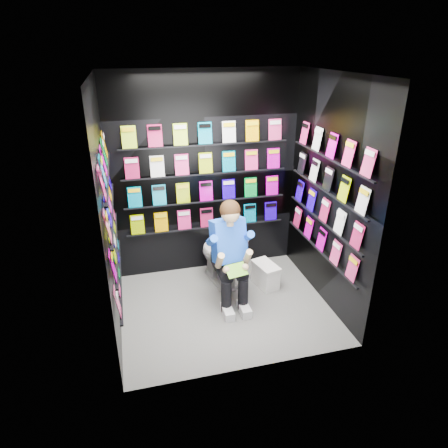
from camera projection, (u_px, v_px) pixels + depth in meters
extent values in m
plane|color=slate|center=(225.00, 307.00, 4.72)|extent=(2.40, 2.40, 0.00)
plane|color=white|center=(225.00, 73.00, 3.65)|extent=(2.40, 2.40, 0.00)
cube|color=black|center=(205.00, 177.00, 5.07)|extent=(2.40, 0.04, 2.60)
cube|color=black|center=(256.00, 248.00, 3.31)|extent=(2.40, 0.04, 2.60)
cube|color=black|center=(107.00, 216.00, 3.92)|extent=(0.04, 2.00, 2.60)
cube|color=black|center=(329.00, 195.00, 4.46)|extent=(0.04, 2.00, 2.60)
imported|color=white|center=(220.00, 256.00, 5.10)|extent=(0.55, 0.81, 0.73)
cube|color=silver|center=(265.00, 275.00, 5.10)|extent=(0.28, 0.41, 0.28)
cube|color=silver|center=(266.00, 265.00, 5.04)|extent=(0.30, 0.43, 0.03)
cube|color=green|center=(236.00, 270.00, 4.37)|extent=(0.26, 0.18, 0.10)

